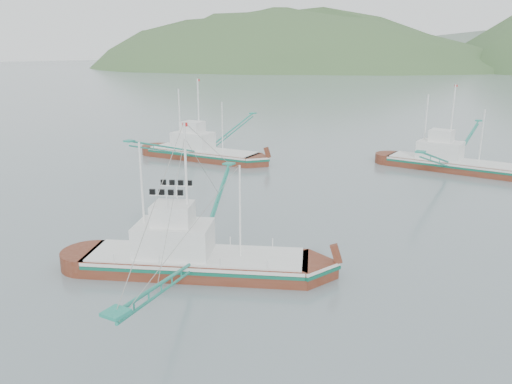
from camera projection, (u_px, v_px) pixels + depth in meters
The scene contains 5 objects.
ground at pixel (214, 256), 35.00m from camera, with size 1200.00×1200.00×0.00m, color slate.
main_boat at pixel (194, 241), 31.96m from camera, with size 14.74×24.88×10.55m.
bg_boat_left at pixel (201, 148), 65.94m from camera, with size 15.48×27.88×11.28m.
bg_boat_right at pixel (450, 158), 59.83m from camera, with size 15.24×27.05×10.97m.
headland_left at pixel (277, 68), 421.70m from camera, with size 448.00×308.00×210.00m, color #3A5B2E.
Camera 1 is at (18.54, -26.79, 13.89)m, focal length 35.00 mm.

